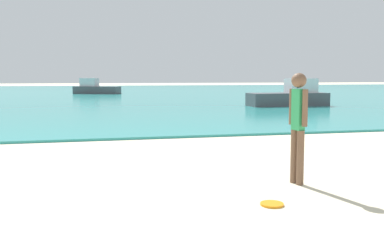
{
  "coord_description": "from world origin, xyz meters",
  "views": [
    {
      "loc": [
        -1.3,
        1.22,
        1.47
      ],
      "look_at": [
        0.43,
        8.62,
        0.79
      ],
      "focal_mm": 39.64,
      "sensor_mm": 36.0,
      "label": 1
    }
  ],
  "objects_px": {
    "person_standing": "(298,121)",
    "frisbee": "(272,204)",
    "boat_far": "(95,88)",
    "boat_near": "(291,96)"
  },
  "relations": [
    {
      "from": "person_standing",
      "to": "boat_far",
      "type": "bearing_deg",
      "value": -6.95
    },
    {
      "from": "person_standing",
      "to": "boat_far",
      "type": "relative_size",
      "value": 0.38
    },
    {
      "from": "person_standing",
      "to": "frisbee",
      "type": "relative_size",
      "value": 5.68
    },
    {
      "from": "frisbee",
      "to": "boat_near",
      "type": "bearing_deg",
      "value": 63.13
    },
    {
      "from": "frisbee",
      "to": "boat_far",
      "type": "height_order",
      "value": "boat_far"
    },
    {
      "from": "boat_far",
      "to": "person_standing",
      "type": "bearing_deg",
      "value": -58.85
    },
    {
      "from": "frisbee",
      "to": "boat_far",
      "type": "distance_m",
      "value": 32.0
    },
    {
      "from": "boat_far",
      "to": "boat_near",
      "type": "bearing_deg",
      "value": -35.37
    },
    {
      "from": "boat_near",
      "to": "boat_far",
      "type": "bearing_deg",
      "value": -63.54
    },
    {
      "from": "frisbee",
      "to": "boat_near",
      "type": "relative_size",
      "value": 0.07
    }
  ]
}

